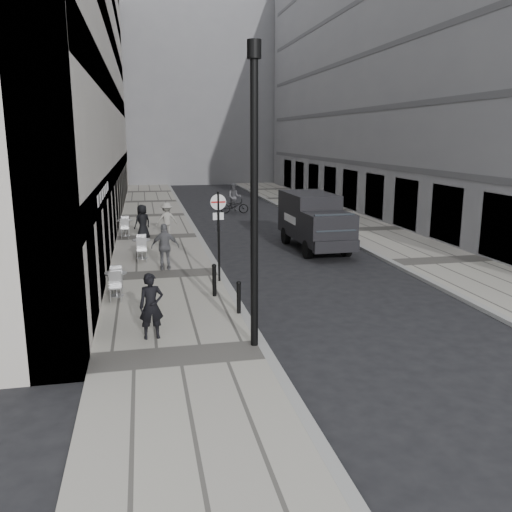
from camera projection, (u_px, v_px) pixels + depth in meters
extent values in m
plane|color=black|center=(297.00, 408.00, 10.19)|extent=(120.00, 120.00, 0.00)
cube|color=gray|center=(158.00, 238.00, 26.98)|extent=(4.00, 60.00, 0.12)
cube|color=gray|center=(365.00, 230.00, 29.18)|extent=(4.00, 60.00, 0.12)
cube|color=beige|center=(76.00, 64.00, 30.45)|extent=(4.00, 45.00, 18.00)
cube|color=slate|center=(405.00, 55.00, 34.24)|extent=(6.00, 45.00, 20.00)
cube|color=slate|center=(175.00, 82.00, 61.61)|extent=(24.00, 16.00, 22.00)
imported|color=black|center=(151.00, 306.00, 13.25)|extent=(0.63, 0.45, 1.64)
cylinder|color=black|center=(219.00, 237.00, 18.38)|extent=(0.08, 0.08, 3.09)
cylinder|color=white|center=(218.00, 202.00, 18.12)|extent=(0.53, 0.05, 0.53)
cube|color=#B21414|center=(218.00, 202.00, 18.10)|extent=(0.49, 0.04, 0.05)
cube|color=white|center=(218.00, 216.00, 18.25)|extent=(0.37, 0.04, 0.25)
cylinder|color=black|center=(254.00, 207.00, 12.27)|extent=(0.18, 0.18, 6.65)
cylinder|color=black|center=(254.00, 49.00, 11.54)|extent=(0.31, 0.31, 0.39)
cylinder|color=black|center=(239.00, 298.00, 15.21)|extent=(0.12, 0.12, 0.88)
cylinder|color=black|center=(214.00, 281.00, 16.85)|extent=(0.13, 0.13, 0.96)
cylinder|color=black|center=(308.00, 250.00, 22.56)|extent=(0.29, 0.78, 0.78)
cylinder|color=black|center=(346.00, 248.00, 22.94)|extent=(0.29, 0.78, 0.78)
cylinder|color=black|center=(286.00, 236.00, 25.71)|extent=(0.29, 0.78, 0.78)
cylinder|color=black|center=(320.00, 234.00, 26.09)|extent=(0.29, 0.78, 0.78)
cube|color=black|center=(309.00, 214.00, 24.91)|extent=(2.02, 3.54, 1.94)
cube|color=black|center=(329.00, 230.00, 22.48)|extent=(1.98, 1.79, 1.36)
cube|color=#1E2328|center=(335.00, 223.00, 21.70)|extent=(1.71, 0.38, 0.72)
imported|color=black|center=(234.00, 206.00, 35.79)|extent=(1.92, 0.88, 0.97)
imported|color=#56565B|center=(234.00, 197.00, 35.66)|extent=(0.97, 0.80, 1.83)
imported|color=slate|center=(165.00, 247.00, 20.10)|extent=(1.05, 0.49, 1.74)
imported|color=#9A968E|center=(167.00, 219.00, 27.00)|extent=(1.14, 0.73, 1.67)
imported|color=black|center=(143.00, 222.00, 26.05)|extent=(0.98, 0.89, 1.69)
cylinder|color=#BDBDBF|center=(142.00, 258.00, 22.10)|extent=(0.45, 0.45, 0.03)
cylinder|color=#BDBDBF|center=(142.00, 249.00, 22.02)|extent=(0.06, 0.06, 0.77)
cylinder|color=#BDBDBF|center=(141.00, 240.00, 21.94)|extent=(0.72, 0.72, 0.03)
cylinder|color=#AEAEB0|center=(117.00, 295.00, 16.94)|extent=(0.43, 0.43, 0.03)
cylinder|color=#AEAEB0|center=(116.00, 284.00, 16.87)|extent=(0.06, 0.06, 0.72)
cylinder|color=#AEAEB0|center=(116.00, 273.00, 16.79)|extent=(0.68, 0.68, 0.03)
cylinder|color=silver|center=(125.00, 236.00, 27.11)|extent=(0.46, 0.46, 0.03)
cylinder|color=silver|center=(125.00, 228.00, 27.03)|extent=(0.06, 0.06, 0.78)
cylinder|color=silver|center=(125.00, 220.00, 26.94)|extent=(0.73, 0.73, 0.03)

